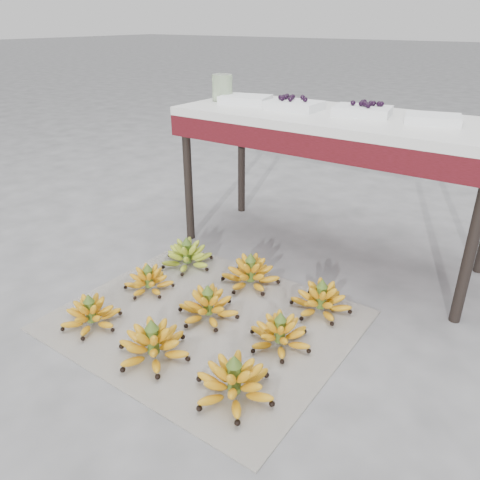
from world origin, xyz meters
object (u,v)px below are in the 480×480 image
Objects in this scene: tray_right at (363,110)px; bunch_back_left at (187,256)px; vendor_table at (335,131)px; bunch_mid_left at (149,281)px; bunch_front_left at (91,314)px; bunch_back_right at (321,300)px; tray_far_right at (433,119)px; bunch_mid_right at (280,334)px; tray_far_left at (246,99)px; bunch_front_right at (234,382)px; glass_jar at (222,88)px; bunch_mid_center at (208,306)px; tray_left at (294,105)px; bunch_front_center at (153,344)px; newspaper_mat at (205,320)px; bunch_back_center at (250,273)px.

bunch_back_left is at bearing -138.29° from tray_right.
vendor_table is (0.55, 0.58, 0.64)m from bunch_back_left.
bunch_back_left reaches higher than bunch_mid_left.
bunch_mid_left is 1.22m from vendor_table.
bunch_back_right reaches higher than bunch_front_left.
tray_far_right reaches higher than bunch_front_left.
bunch_back_left is at bearing 155.33° from bunch_mid_right.
bunch_back_left is at bearing -89.26° from tray_far_left.
bunch_front_right is 1.74m from glass_jar.
bunch_mid_left is 0.98× the size of bunch_back_left.
bunch_back_left reaches higher than bunch_mid_center.
tray_far_right is (0.47, 0.03, 0.11)m from vendor_table.
bunch_mid_left is 1.13× the size of bunch_mid_right.
bunch_front_left is 1.79m from tray_far_right.
bunch_front_left is 1.47m from tray_left.
vendor_table is at bearing 81.67° from bunch_front_center.
tray_left is (0.31, 0.86, 0.77)m from bunch_mid_left.
newspaper_mat is at bearing -133.01° from bunch_back_right.
vendor_table is at bearing 54.44° from bunch_back_left.
bunch_front_right reaches higher than bunch_mid_left.
glass_jar is at bearing 113.27° from bunch_front_center.
tray_far_right reaches higher than bunch_front_center.
bunch_back_right is at bearing -78.62° from tray_right.
bunch_front_left is 1.11× the size of tray_far_left.
bunch_mid_right is at bearing -62.35° from tray_left.
bunch_back_right is at bearing -110.32° from tray_far_right.
tray_far_right reaches higher than bunch_mid_right.
bunch_back_right is at bearing -34.77° from tray_far_left.
bunch_mid_left is at bearing -137.93° from tray_far_right.
tray_far_left is (-0.40, 0.54, 0.76)m from bunch_back_center.
glass_jar is (-0.72, -0.01, 0.17)m from vendor_table.
tray_right is (0.67, 0.91, 0.77)m from bunch_mid_left.
bunch_front_left is 0.79m from bunch_back_center.
bunch_front_right is 0.22× the size of vendor_table.
vendor_table is 0.57m from tray_far_left.
bunch_mid_center is (0.39, -0.02, 0.01)m from bunch_mid_left.
bunch_front_left reaches higher than bunch_mid_left.
bunch_mid_left is 1.37m from tray_right.
bunch_front_right reaches higher than newspaper_mat.
glass_jar is at bearing 134.21° from bunch_mid_right.
bunch_front_center is 1.44m from tray_left.
bunch_mid_center is 1.23m from tray_right.
vendor_table is at bearing 0.98° from glass_jar.
bunch_mid_left reaches higher than newspaper_mat.
bunch_mid_right is at bearing 5.63° from newspaper_mat.
bunch_back_center is (0.40, 0.03, 0.00)m from bunch_back_left.
vendor_table is 6.05× the size of tray_left.
bunch_back_center is 1.01m from tray_far_left.
glass_jar is at bearing -177.87° from tray_far_right.
bunch_front_center reaches higher than bunch_mid_left.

